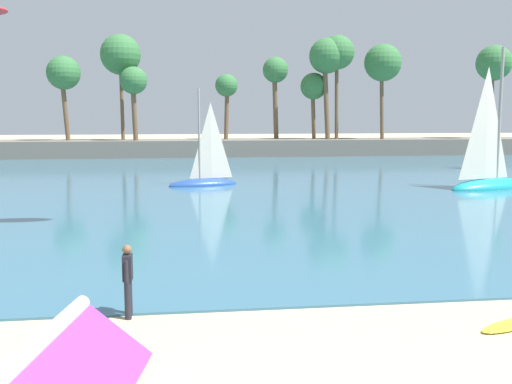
{
  "coord_description": "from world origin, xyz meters",
  "views": [
    {
      "loc": [
        -0.45,
        -4.31,
        4.52
      ],
      "look_at": [
        1.6,
        11.52,
        2.4
      ],
      "focal_mm": 41.22,
      "sensor_mm": 36.0,
      "label": 1
    }
  ],
  "objects_px": {
    "folded_kite": "(43,359)",
    "sailboat_toward_headland": "(205,176)",
    "sailboat_far_left": "(484,162)",
    "person_at_waterline": "(128,279)",
    "sailboat_mid_bay": "(491,175)"
  },
  "relations": [
    {
      "from": "sailboat_far_left",
      "to": "person_at_waterline",
      "type": "bearing_deg",
      "value": -128.64
    },
    {
      "from": "folded_kite",
      "to": "sailboat_mid_bay",
      "type": "relative_size",
      "value": 0.47
    },
    {
      "from": "person_at_waterline",
      "to": "sailboat_far_left",
      "type": "height_order",
      "value": "sailboat_far_left"
    },
    {
      "from": "person_at_waterline",
      "to": "sailboat_far_left",
      "type": "distance_m",
      "value": 41.73
    },
    {
      "from": "sailboat_mid_bay",
      "to": "sailboat_toward_headland",
      "type": "distance_m",
      "value": 17.54
    },
    {
      "from": "folded_kite",
      "to": "person_at_waterline",
      "type": "relative_size",
      "value": 2.54
    },
    {
      "from": "folded_kite",
      "to": "sailboat_far_left",
      "type": "xyz_separation_m",
      "value": [
        27.01,
        36.55,
        -0.16
      ]
    },
    {
      "from": "sailboat_toward_headland",
      "to": "sailboat_far_left",
      "type": "xyz_separation_m",
      "value": [
        23.35,
        8.6,
        -0.03
      ]
    },
    {
      "from": "folded_kite",
      "to": "sailboat_mid_bay",
      "type": "xyz_separation_m",
      "value": [
        20.8,
        24.25,
        0.1
      ]
    },
    {
      "from": "person_at_waterline",
      "to": "sailboat_toward_headland",
      "type": "relative_size",
      "value": 0.26
    },
    {
      "from": "sailboat_toward_headland",
      "to": "sailboat_far_left",
      "type": "relative_size",
      "value": 1.06
    },
    {
      "from": "sailboat_far_left",
      "to": "sailboat_toward_headland",
      "type": "bearing_deg",
      "value": -159.79
    },
    {
      "from": "person_at_waterline",
      "to": "sailboat_toward_headland",
      "type": "bearing_deg",
      "value": 83.57
    },
    {
      "from": "folded_kite",
      "to": "sailboat_toward_headland",
      "type": "height_order",
      "value": "sailboat_toward_headland"
    },
    {
      "from": "folded_kite",
      "to": "sailboat_mid_bay",
      "type": "bearing_deg",
      "value": 49.38
    }
  ]
}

